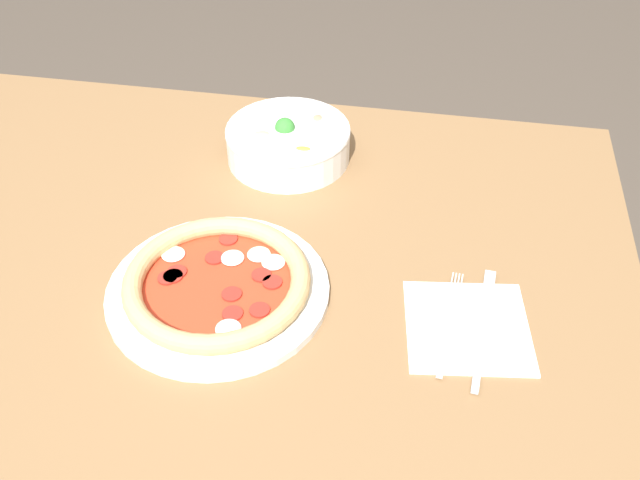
% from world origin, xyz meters
% --- Properties ---
extents(dining_table, '(1.14, 0.80, 0.74)m').
position_xyz_m(dining_table, '(0.00, 0.00, 0.62)').
color(dining_table, olive).
rests_on(dining_table, ground_plane).
extents(pizza, '(0.29, 0.29, 0.04)m').
position_xyz_m(pizza, '(0.02, -0.10, 0.75)').
color(pizza, white).
rests_on(pizza, dining_table).
extents(bowl, '(0.20, 0.20, 0.07)m').
position_xyz_m(bowl, '(0.04, 0.22, 0.77)').
color(bowl, white).
rests_on(bowl, dining_table).
extents(napkin, '(0.17, 0.17, 0.00)m').
position_xyz_m(napkin, '(0.34, -0.10, 0.74)').
color(napkin, white).
rests_on(napkin, dining_table).
extents(fork, '(0.03, 0.18, 0.00)m').
position_xyz_m(fork, '(0.32, -0.11, 0.74)').
color(fork, silver).
rests_on(fork, napkin).
extents(knife, '(0.03, 0.21, 0.01)m').
position_xyz_m(knife, '(0.36, -0.11, 0.74)').
color(knife, silver).
rests_on(knife, napkin).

